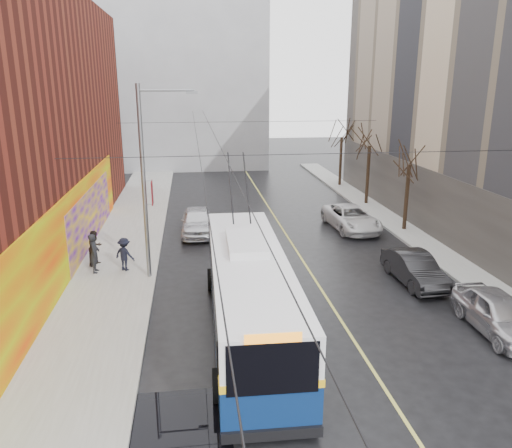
# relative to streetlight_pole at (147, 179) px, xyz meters

# --- Properties ---
(ground) EXTENTS (140.00, 140.00, 0.00)m
(ground) POSITION_rel_streetlight_pole_xyz_m (6.14, -10.00, -4.85)
(ground) COLOR black
(ground) RESTS_ON ground
(sidewalk_left) EXTENTS (4.00, 60.00, 0.15)m
(sidewalk_left) POSITION_rel_streetlight_pole_xyz_m (-1.86, 2.00, -4.77)
(sidewalk_left) COLOR gray
(sidewalk_left) RESTS_ON ground
(sidewalk_right) EXTENTS (2.00, 60.00, 0.15)m
(sidewalk_right) POSITION_rel_streetlight_pole_xyz_m (15.14, 2.00, -4.77)
(sidewalk_right) COLOR gray
(sidewalk_right) RESTS_ON ground
(lane_line) EXTENTS (0.12, 50.00, 0.01)m
(lane_line) POSITION_rel_streetlight_pole_xyz_m (7.64, 4.00, -4.84)
(lane_line) COLOR #BFB74C
(lane_line) RESTS_ON ground
(building_far) EXTENTS (20.50, 12.10, 18.00)m
(building_far) POSITION_rel_streetlight_pole_xyz_m (0.14, 34.99, 4.17)
(building_far) COLOR gray
(building_far) RESTS_ON ground
(streetlight_pole) EXTENTS (2.65, 0.60, 9.00)m
(streetlight_pole) POSITION_rel_streetlight_pole_xyz_m (0.00, 0.00, 0.00)
(streetlight_pole) COLOR slate
(streetlight_pole) RESTS_ON ground
(catenary_wires) EXTENTS (18.00, 60.00, 0.22)m
(catenary_wires) POSITION_rel_streetlight_pole_xyz_m (3.60, 4.77, 1.40)
(catenary_wires) COLOR black
(tree_near) EXTENTS (3.20, 3.20, 6.40)m
(tree_near) POSITION_rel_streetlight_pole_xyz_m (15.14, 6.00, 0.13)
(tree_near) COLOR black
(tree_near) RESTS_ON ground
(tree_mid) EXTENTS (3.20, 3.20, 6.68)m
(tree_mid) POSITION_rel_streetlight_pole_xyz_m (15.14, 13.00, 0.41)
(tree_mid) COLOR black
(tree_mid) RESTS_ON ground
(tree_far) EXTENTS (3.20, 3.20, 6.57)m
(tree_far) POSITION_rel_streetlight_pole_xyz_m (15.14, 20.00, 0.30)
(tree_far) COLOR black
(tree_far) RESTS_ON ground
(puddle) EXTENTS (2.82, 3.42, 0.01)m
(puddle) POSITION_rel_streetlight_pole_xyz_m (1.41, -10.92, -4.84)
(puddle) COLOR black
(puddle) RESTS_ON ground
(pigeons_flying) EXTENTS (3.31, 2.27, 2.37)m
(pigeons_flying) POSITION_rel_streetlight_pole_xyz_m (5.14, 0.19, 2.49)
(pigeons_flying) COLOR slate
(trolleybus) EXTENTS (3.12, 12.56, 5.91)m
(trolleybus) POSITION_rel_streetlight_pole_xyz_m (3.93, -5.81, -3.20)
(trolleybus) COLOR #0A214F
(trolleybus) RESTS_ON ground
(parked_car_a) EXTENTS (1.90, 4.52, 1.53)m
(parked_car_a) POSITION_rel_streetlight_pole_xyz_m (13.14, -7.00, -4.08)
(parked_car_a) COLOR #B5B4BA
(parked_car_a) RESTS_ON ground
(parked_car_b) EXTENTS (1.69, 4.40, 1.43)m
(parked_car_b) POSITION_rel_streetlight_pole_xyz_m (12.10, -2.08, -4.13)
(parked_car_b) COLOR #232326
(parked_car_b) RESTS_ON ground
(parked_car_c) EXTENTS (2.89, 5.53, 1.48)m
(parked_car_c) POSITION_rel_streetlight_pole_xyz_m (11.94, 6.83, -4.10)
(parked_car_c) COLOR silver
(parked_car_c) RESTS_ON ground
(following_car) EXTENTS (1.99, 4.76, 1.61)m
(following_car) POSITION_rel_streetlight_pole_xyz_m (2.22, 7.10, -4.04)
(following_car) COLOR silver
(following_car) RESTS_ON ground
(pedestrian_a) EXTENTS (0.48, 0.72, 1.93)m
(pedestrian_a) POSITION_rel_streetlight_pole_xyz_m (-2.78, 0.88, -3.73)
(pedestrian_a) COLOR black
(pedestrian_a) RESTS_ON sidewalk_left
(pedestrian_b) EXTENTS (1.01, 1.08, 1.78)m
(pedestrian_b) POSITION_rel_streetlight_pole_xyz_m (-2.92, 1.95, -3.81)
(pedestrian_b) COLOR black
(pedestrian_b) RESTS_ON sidewalk_left
(pedestrian_c) EXTENTS (1.23, 1.07, 1.65)m
(pedestrian_c) POSITION_rel_streetlight_pole_xyz_m (-1.38, 0.95, -3.87)
(pedestrian_c) COLOR black
(pedestrian_c) RESTS_ON sidewalk_left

